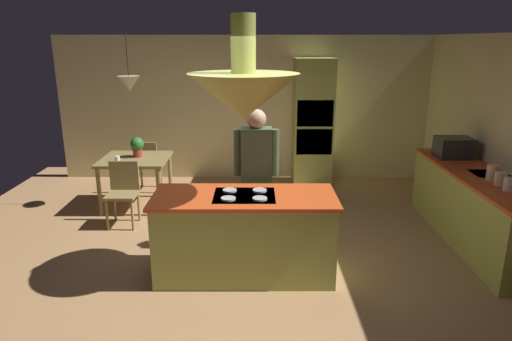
% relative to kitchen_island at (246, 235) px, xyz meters
% --- Properties ---
extents(ground, '(8.16, 8.16, 0.00)m').
position_rel_kitchen_island_xyz_m(ground, '(0.00, 0.20, -0.46)').
color(ground, '#AD7F51').
extents(wall_back, '(6.80, 0.10, 2.55)m').
position_rel_kitchen_island_xyz_m(wall_back, '(0.00, 3.65, 0.82)').
color(wall_back, beige).
rests_on(wall_back, ground).
extents(kitchen_island, '(1.93, 0.81, 0.92)m').
position_rel_kitchen_island_xyz_m(kitchen_island, '(0.00, 0.00, 0.00)').
color(kitchen_island, '#A0A84C').
rests_on(kitchen_island, ground).
extents(counter_run_right, '(0.73, 2.63, 0.90)m').
position_rel_kitchen_island_xyz_m(counter_run_right, '(2.84, 0.80, 0.00)').
color(counter_run_right, '#A0A84C').
rests_on(counter_run_right, ground).
extents(oven_tower, '(0.66, 0.62, 2.18)m').
position_rel_kitchen_island_xyz_m(oven_tower, '(1.10, 3.24, 0.63)').
color(oven_tower, '#A0A84C').
rests_on(oven_tower, ground).
extents(dining_table, '(0.99, 0.94, 0.76)m').
position_rel_kitchen_island_xyz_m(dining_table, '(-1.70, 2.10, 0.20)').
color(dining_table, olive).
rests_on(dining_table, ground).
extents(person_at_island, '(0.53, 0.23, 1.71)m').
position_rel_kitchen_island_xyz_m(person_at_island, '(0.13, 0.68, 0.53)').
color(person_at_island, tan).
rests_on(person_at_island, ground).
extents(range_hood, '(1.10, 1.10, 1.00)m').
position_rel_kitchen_island_xyz_m(range_hood, '(0.00, 0.00, 1.50)').
color(range_hood, '#A0A84C').
extents(pendant_light_over_table, '(0.32, 0.32, 0.82)m').
position_rel_kitchen_island_xyz_m(pendant_light_over_table, '(-1.70, 2.10, 1.41)').
color(pendant_light_over_table, beige).
extents(chair_facing_island, '(0.40, 0.40, 0.87)m').
position_rel_kitchen_island_xyz_m(chair_facing_island, '(-1.70, 1.41, 0.05)').
color(chair_facing_island, olive).
rests_on(chair_facing_island, ground).
extents(chair_by_back_wall, '(0.40, 0.40, 0.87)m').
position_rel_kitchen_island_xyz_m(chair_by_back_wall, '(-1.70, 2.79, 0.05)').
color(chair_by_back_wall, olive).
rests_on(chair_by_back_wall, ground).
extents(potted_plant_on_table, '(0.20, 0.20, 0.30)m').
position_rel_kitchen_island_xyz_m(potted_plant_on_table, '(-1.67, 2.17, 0.47)').
color(potted_plant_on_table, '#99382D').
rests_on(potted_plant_on_table, dining_table).
extents(cup_on_table, '(0.07, 0.07, 0.09)m').
position_rel_kitchen_island_xyz_m(cup_on_table, '(-1.89, 1.87, 0.35)').
color(cup_on_table, white).
rests_on(cup_on_table, dining_table).
extents(canister_flour, '(0.12, 0.12, 0.14)m').
position_rel_kitchen_island_xyz_m(canister_flour, '(2.84, 0.15, 0.52)').
color(canister_flour, silver).
rests_on(canister_flour, counter_run_right).
extents(canister_sugar, '(0.13, 0.13, 0.15)m').
position_rel_kitchen_island_xyz_m(canister_sugar, '(2.84, 0.33, 0.52)').
color(canister_sugar, '#E0B78C').
rests_on(canister_sugar, counter_run_right).
extents(canister_tea, '(0.13, 0.13, 0.19)m').
position_rel_kitchen_island_xyz_m(canister_tea, '(2.84, 0.51, 0.54)').
color(canister_tea, '#E0B78C').
rests_on(canister_tea, counter_run_right).
extents(microwave_on_counter, '(0.46, 0.36, 0.28)m').
position_rel_kitchen_island_xyz_m(microwave_on_counter, '(2.84, 1.58, 0.59)').
color(microwave_on_counter, '#232326').
rests_on(microwave_on_counter, counter_run_right).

